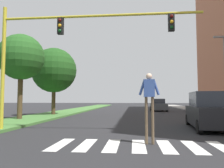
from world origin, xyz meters
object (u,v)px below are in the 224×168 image
(tree_mid, at_px, (21,57))
(pedestrian_performer, at_px, (149,97))
(suv_crossing, at_px, (210,111))
(sedan_midblock, at_px, (158,105))
(traffic_light_gantry, at_px, (61,41))
(street_lamp_right, at_px, (224,67))
(tree_far, at_px, (54,70))

(tree_mid, xyz_separation_m, pedestrian_performer, (8.88, -7.73, -3.02))
(tree_mid, distance_m, pedestrian_performer, 12.15)
(tree_mid, distance_m, suv_crossing, 13.31)
(tree_mid, relative_size, sedan_midblock, 1.50)
(traffic_light_gantry, relative_size, street_lamp_right, 1.29)
(tree_mid, xyz_separation_m, tree_far, (0.73, 4.95, -0.34))
(tree_mid, distance_m, traffic_light_gantry, 7.26)
(tree_mid, xyz_separation_m, street_lamp_right, (16.85, 6.26, -0.09))
(tree_far, relative_size, suv_crossing, 1.33)
(street_lamp_right, relative_size, suv_crossing, 1.57)
(tree_mid, height_order, street_lamp_right, street_lamp_right)
(suv_crossing, bearing_deg, street_lamp_right, 64.81)
(tree_far, bearing_deg, sedan_midblock, 42.83)
(street_lamp_right, bearing_deg, traffic_light_gantry, -135.82)
(sedan_midblock, bearing_deg, traffic_light_gantry, -108.35)
(pedestrian_performer, distance_m, suv_crossing, 5.61)
(traffic_light_gantry, bearing_deg, suv_crossing, 15.33)
(pedestrian_performer, xyz_separation_m, suv_crossing, (3.45, 4.36, -0.73))
(pedestrian_performer, xyz_separation_m, sedan_midblock, (2.74, 22.77, -0.89))
(tree_far, distance_m, sedan_midblock, 15.28)
(tree_mid, distance_m, sedan_midblock, 19.41)
(suv_crossing, relative_size, sedan_midblock, 1.14)
(traffic_light_gantry, bearing_deg, pedestrian_performer, -29.73)
(tree_far, relative_size, sedan_midblock, 1.52)
(traffic_light_gantry, bearing_deg, sedan_midblock, 71.65)
(tree_mid, distance_m, tree_far, 5.01)
(street_lamp_right, xyz_separation_m, sedan_midblock, (-5.23, 8.78, -3.83))
(pedestrian_performer, bearing_deg, street_lamp_right, 60.31)
(traffic_light_gantry, xyz_separation_m, street_lamp_right, (12.02, 11.68, 0.21))
(traffic_light_gantry, xyz_separation_m, sedan_midblock, (6.79, 20.46, -3.62))
(traffic_light_gantry, height_order, sedan_midblock, traffic_light_gantry)
(pedestrian_performer, height_order, sedan_midblock, pedestrian_performer)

